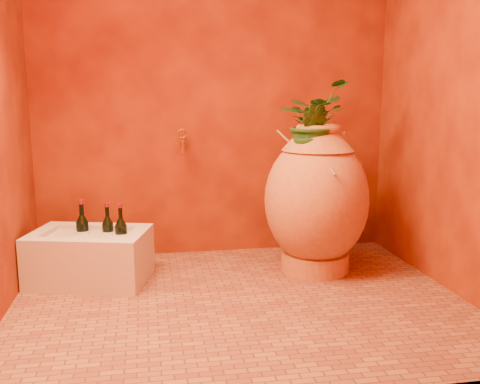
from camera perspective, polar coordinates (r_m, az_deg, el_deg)
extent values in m
plane|color=brown|center=(3.05, 0.00, -11.57)|extent=(2.50, 2.50, 0.00)
cube|color=#5A1205|center=(3.82, -2.70, 12.02)|extent=(2.50, 0.02, 2.50)
cube|color=#5A1205|center=(3.29, 22.44, 11.53)|extent=(0.02, 2.00, 2.50)
cylinder|color=#BD7F35|center=(3.56, 7.98, -7.32)|extent=(0.54, 0.54, 0.13)
ellipsoid|color=#BD7F35|center=(3.46, 8.15, -0.90)|extent=(0.82, 0.82, 0.83)
cone|color=#BD7F35|center=(3.41, 8.31, 5.48)|extent=(0.56, 0.56, 0.13)
torus|color=#BD7F35|center=(3.40, 8.35, 6.71)|extent=(0.34, 0.34, 0.05)
cylinder|color=olive|center=(3.35, 7.23, 3.40)|extent=(0.33, 0.35, 0.36)
cylinder|color=olive|center=(3.30, 8.60, 3.90)|extent=(0.05, 0.44, 0.20)
cylinder|color=olive|center=(3.37, 10.33, 4.30)|extent=(0.22, 0.31, 0.22)
cube|color=beige|center=(3.43, -15.68, -6.88)|extent=(0.78, 0.63, 0.29)
cube|color=beige|center=(3.57, -15.52, -3.56)|extent=(0.69, 0.26, 0.03)
cube|color=beige|center=(3.21, -16.13, -5.16)|extent=(0.69, 0.26, 0.03)
cube|color=beige|center=(3.43, -20.79, -4.42)|extent=(0.16, 0.30, 0.03)
cube|color=beige|center=(3.37, -10.74, -4.18)|extent=(0.16, 0.30, 0.03)
cylinder|color=black|center=(3.46, -13.88, -4.67)|extent=(0.07, 0.07, 0.17)
cone|color=black|center=(3.43, -13.95, -2.96)|extent=(0.07, 0.07, 0.05)
cylinder|color=black|center=(3.42, -13.99, -2.05)|extent=(0.02, 0.02, 0.06)
cylinder|color=maroon|center=(3.41, -14.02, -1.37)|extent=(0.03, 0.03, 0.02)
cylinder|color=silver|center=(3.46, -13.88, -4.67)|extent=(0.07, 0.07, 0.07)
cylinder|color=black|center=(3.37, -12.53, -4.97)|extent=(0.07, 0.07, 0.17)
cone|color=black|center=(3.34, -12.61, -3.14)|extent=(0.07, 0.07, 0.05)
cylinder|color=black|center=(3.33, -12.65, -2.17)|extent=(0.02, 0.02, 0.07)
cylinder|color=maroon|center=(3.32, -12.68, -1.44)|extent=(0.03, 0.03, 0.02)
cylinder|color=silver|center=(3.37, -12.53, -4.97)|extent=(0.08, 0.08, 0.08)
cylinder|color=black|center=(3.47, -16.41, -4.62)|extent=(0.08, 0.08, 0.18)
cone|color=black|center=(3.44, -16.51, -2.76)|extent=(0.08, 0.08, 0.05)
cylinder|color=black|center=(3.43, -16.56, -1.78)|extent=(0.03, 0.03, 0.07)
cylinder|color=maroon|center=(3.42, -16.60, -1.03)|extent=(0.03, 0.03, 0.03)
cylinder|color=silver|center=(3.47, -16.41, -4.62)|extent=(0.08, 0.08, 0.08)
cylinder|color=#A77026|center=(3.74, -6.20, 5.47)|extent=(0.02, 0.14, 0.02)
cylinder|color=#A77026|center=(3.68, -6.12, 4.77)|extent=(0.02, 0.02, 0.08)
torus|color=#A77026|center=(3.74, -6.22, 6.21)|extent=(0.07, 0.01, 0.07)
cylinder|color=#A77026|center=(3.74, -6.21, 5.84)|extent=(0.01, 0.01, 0.05)
imported|color=#1B4B1B|center=(3.41, 7.86, 7.52)|extent=(0.60, 0.60, 0.51)
imported|color=#1B4B1B|center=(3.32, 7.52, 6.14)|extent=(0.26, 0.25, 0.37)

